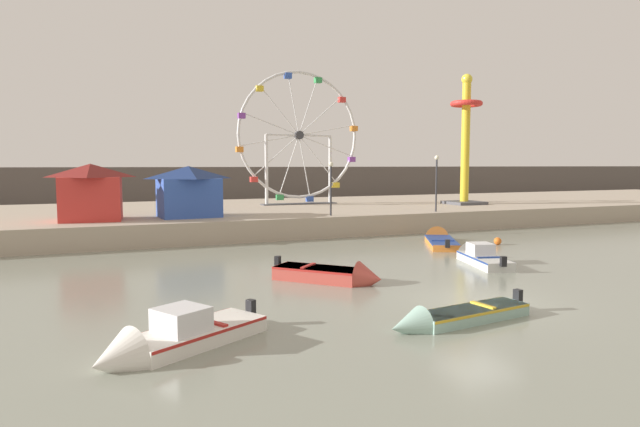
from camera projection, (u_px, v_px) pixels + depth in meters
The scene contains 15 objects.
ground_plane at pixel (478, 301), 18.79m from camera, with size 240.00×240.00×0.00m, color gray.
quay_promenade at pixel (261, 215), 43.05m from camera, with size 110.00×19.93×1.36m, color tan.
distant_town_skyline at pixel (208, 186), 62.57m from camera, with size 140.00×3.00×4.40m, color #564C47.
motorboat_white_red_stripe at pixel (168, 340), 13.62m from camera, with size 4.91×3.63×1.52m.
motorboat_orange_hull at pixel (439, 240), 32.65m from camera, with size 3.94×5.72×1.41m.
motorboat_faded_red at pixel (335, 275), 21.74m from camera, with size 4.01×4.15×1.30m.
motorboat_seafoam at pixel (449, 318), 15.99m from camera, with size 5.21×1.73×1.03m.
motorboat_pale_grey at pixel (477, 256), 26.22m from camera, with size 2.46×4.89×1.38m.
ferris_wheel_white_frame at pixel (299, 138), 45.39m from camera, with size 10.70×1.20×11.04m.
drop_tower_yellow_tower at pixel (466, 139), 45.43m from camera, with size 2.80×2.80×10.78m.
carnival_booth_red_striped at pixel (91, 191), 32.47m from camera, with size 3.96×3.78×3.37m.
carnival_booth_blue_tent at pixel (189, 191), 34.60m from camera, with size 4.18×3.43×3.23m.
promenade_lamp_near at pixel (436, 175), 38.43m from camera, with size 0.32×0.32×3.97m.
promenade_lamp_far at pixel (331, 180), 35.44m from camera, with size 0.32×0.32×3.50m.
mooring_buoy_orange at pixel (498, 241), 31.87m from camera, with size 0.44×0.44×0.44m, color orange.
Camera 1 is at (-12.08, -14.96, 4.68)m, focal length 30.65 mm.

